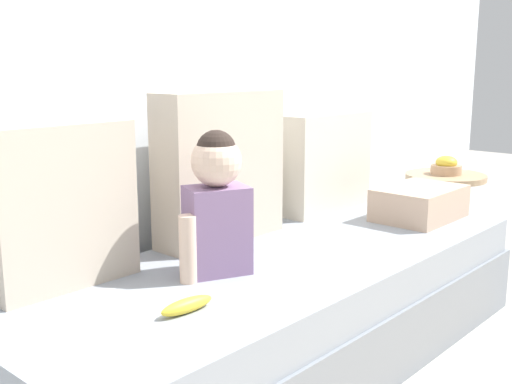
{
  "coord_description": "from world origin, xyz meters",
  "views": [
    {
      "loc": [
        -1.63,
        -1.34,
        1.07
      ],
      "look_at": [
        -0.14,
        0.0,
        0.66
      ],
      "focal_mm": 43.6,
      "sensor_mm": 36.0,
      "label": 1
    }
  ],
  "objects_px": {
    "banana": "(187,305)",
    "side_table": "(444,194)",
    "throw_pillow_right": "(325,162)",
    "fruit_bowl": "(446,167)",
    "throw_pillow_left": "(60,206)",
    "throw_pillow_center": "(220,167)",
    "folded_blanket": "(419,203)",
    "couch": "(282,310)",
    "toddler": "(217,202)"
  },
  "relations": [
    {
      "from": "couch",
      "to": "fruit_bowl",
      "type": "height_order",
      "value": "fruit_bowl"
    },
    {
      "from": "side_table",
      "to": "throw_pillow_right",
      "type": "bearing_deg",
      "value": 166.39
    },
    {
      "from": "folded_blanket",
      "to": "fruit_bowl",
      "type": "xyz_separation_m",
      "value": [
        0.7,
        0.21,
        0.05
      ]
    },
    {
      "from": "couch",
      "to": "throw_pillow_left",
      "type": "distance_m",
      "value": 0.87
    },
    {
      "from": "throw_pillow_right",
      "to": "side_table",
      "type": "bearing_deg",
      "value": -13.61
    },
    {
      "from": "throw_pillow_center",
      "to": "fruit_bowl",
      "type": "relative_size",
      "value": 3.47
    },
    {
      "from": "folded_blanket",
      "to": "fruit_bowl",
      "type": "bearing_deg",
      "value": 16.75
    },
    {
      "from": "throw_pillow_right",
      "to": "throw_pillow_center",
      "type": "bearing_deg",
      "value": 180.0
    },
    {
      "from": "throw_pillow_left",
      "to": "fruit_bowl",
      "type": "distance_m",
      "value": 2.19
    },
    {
      "from": "throw_pillow_center",
      "to": "throw_pillow_right",
      "type": "distance_m",
      "value": 0.68
    },
    {
      "from": "throw_pillow_right",
      "to": "toddler",
      "type": "relative_size",
      "value": 1.12
    },
    {
      "from": "couch",
      "to": "side_table",
      "type": "distance_m",
      "value": 1.52
    },
    {
      "from": "toddler",
      "to": "side_table",
      "type": "height_order",
      "value": "toddler"
    },
    {
      "from": "fruit_bowl",
      "to": "throw_pillow_left",
      "type": "bearing_deg",
      "value": 174.74
    },
    {
      "from": "banana",
      "to": "folded_blanket",
      "type": "height_order",
      "value": "folded_blanket"
    },
    {
      "from": "throw_pillow_right",
      "to": "side_table",
      "type": "distance_m",
      "value": 0.89
    },
    {
      "from": "side_table",
      "to": "banana",
      "type": "bearing_deg",
      "value": -173.33
    },
    {
      "from": "throw_pillow_center",
      "to": "toddler",
      "type": "distance_m",
      "value": 0.39
    },
    {
      "from": "couch",
      "to": "folded_blanket",
      "type": "height_order",
      "value": "folded_blanket"
    },
    {
      "from": "throw_pillow_center",
      "to": "banana",
      "type": "xyz_separation_m",
      "value": [
        -0.57,
        -0.44,
        -0.26
      ]
    },
    {
      "from": "couch",
      "to": "banana",
      "type": "bearing_deg",
      "value": -166.66
    },
    {
      "from": "throw_pillow_left",
      "to": "fruit_bowl",
      "type": "xyz_separation_m",
      "value": [
        2.18,
        -0.2,
        -0.12
      ]
    },
    {
      "from": "throw_pillow_left",
      "to": "throw_pillow_center",
      "type": "height_order",
      "value": "throw_pillow_center"
    },
    {
      "from": "couch",
      "to": "throw_pillow_right",
      "type": "height_order",
      "value": "throw_pillow_right"
    },
    {
      "from": "throw_pillow_left",
      "to": "throw_pillow_right",
      "type": "xyz_separation_m",
      "value": [
        1.35,
        0.0,
        -0.02
      ]
    },
    {
      "from": "banana",
      "to": "throw_pillow_right",
      "type": "bearing_deg",
      "value": 19.6
    },
    {
      "from": "side_table",
      "to": "folded_blanket",
      "type": "bearing_deg",
      "value": -163.25
    },
    {
      "from": "banana",
      "to": "side_table",
      "type": "relative_size",
      "value": 0.35
    },
    {
      "from": "side_table",
      "to": "fruit_bowl",
      "type": "xyz_separation_m",
      "value": [
        0.0,
        0.0,
        0.15
      ]
    },
    {
      "from": "throw_pillow_center",
      "to": "side_table",
      "type": "relative_size",
      "value": 1.16
    },
    {
      "from": "throw_pillow_right",
      "to": "fruit_bowl",
      "type": "relative_size",
      "value": 3.18
    },
    {
      "from": "throw_pillow_right",
      "to": "toddler",
      "type": "bearing_deg",
      "value": -164.36
    },
    {
      "from": "throw_pillow_center",
      "to": "banana",
      "type": "distance_m",
      "value": 0.77
    },
    {
      "from": "side_table",
      "to": "toddler",
      "type": "bearing_deg",
      "value": -177.85
    },
    {
      "from": "throw_pillow_center",
      "to": "side_table",
      "type": "xyz_separation_m",
      "value": [
        1.51,
        -0.2,
        -0.31
      ]
    },
    {
      "from": "throw_pillow_left",
      "to": "banana",
      "type": "bearing_deg",
      "value": -76.82
    },
    {
      "from": "throw_pillow_right",
      "to": "fruit_bowl",
      "type": "xyz_separation_m",
      "value": [
        0.83,
        -0.2,
        -0.1
      ]
    },
    {
      "from": "throw_pillow_left",
      "to": "side_table",
      "type": "distance_m",
      "value": 2.21
    },
    {
      "from": "throw_pillow_left",
      "to": "side_table",
      "type": "bearing_deg",
      "value": -5.26
    },
    {
      "from": "side_table",
      "to": "couch",
      "type": "bearing_deg",
      "value": -175.92
    },
    {
      "from": "throw_pillow_center",
      "to": "folded_blanket",
      "type": "xyz_separation_m",
      "value": [
        0.81,
        -0.41,
        -0.21
      ]
    },
    {
      "from": "toddler",
      "to": "fruit_bowl",
      "type": "height_order",
      "value": "toddler"
    },
    {
      "from": "throw_pillow_center",
      "to": "toddler",
      "type": "relative_size",
      "value": 1.22
    },
    {
      "from": "throw_pillow_left",
      "to": "folded_blanket",
      "type": "relative_size",
      "value": 1.23
    },
    {
      "from": "banana",
      "to": "folded_blanket",
      "type": "xyz_separation_m",
      "value": [
        1.38,
        0.03,
        0.05
      ]
    },
    {
      "from": "couch",
      "to": "throw_pillow_left",
      "type": "relative_size",
      "value": 4.41
    },
    {
      "from": "couch",
      "to": "folded_blanket",
      "type": "xyz_separation_m",
      "value": [
        0.81,
        -0.1,
        0.28
      ]
    },
    {
      "from": "throw_pillow_center",
      "to": "fruit_bowl",
      "type": "height_order",
      "value": "throw_pillow_center"
    },
    {
      "from": "couch",
      "to": "banana",
      "type": "xyz_separation_m",
      "value": [
        -0.57,
        -0.14,
        0.23
      ]
    },
    {
      "from": "couch",
      "to": "toddler",
      "type": "xyz_separation_m",
      "value": [
        -0.28,
        0.04,
        0.44
      ]
    }
  ]
}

